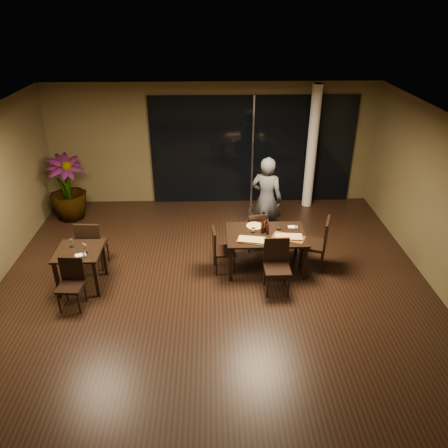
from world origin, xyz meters
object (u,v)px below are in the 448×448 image
at_px(chair_side_near, 71,280).
at_px(diner, 266,199).
at_px(main_table, 266,237).
at_px(chair_main_left, 220,248).
at_px(potted_plant, 67,188).
at_px(bottle_a, 263,226).
at_px(side_table, 80,256).
at_px(bottle_b, 267,228).
at_px(chair_main_right, 318,241).
at_px(chair_side_far, 91,242).
at_px(chair_main_far, 256,230).
at_px(bottle_c, 266,224).
at_px(chair_main_near, 277,262).

distance_m(chair_side_near, diner, 4.20).
xyz_separation_m(main_table, chair_main_left, (-0.88, -0.07, -0.18)).
bearing_deg(potted_plant, bottle_a, -27.58).
relative_size(side_table, bottle_b, 2.89).
bearing_deg(bottle_a, main_table, -29.34).
bearing_deg(chair_main_right, chair_side_far, -72.70).
relative_size(main_table, bottle_a, 5.02).
xyz_separation_m(main_table, chair_side_far, (-3.34, 0.09, -0.10)).
bearing_deg(chair_main_far, bottle_a, 84.35).
distance_m(bottle_b, bottle_c, 0.10).
xyz_separation_m(chair_side_near, bottle_a, (3.35, 1.09, 0.41)).
distance_m(side_table, bottle_a, 3.39).
xyz_separation_m(main_table, bottle_a, (-0.07, 0.04, 0.22)).
distance_m(chair_main_far, diner, 0.71).
xyz_separation_m(chair_main_near, chair_main_right, (0.89, 0.65, 0.05)).
height_order(chair_side_near, potted_plant, potted_plant).
bearing_deg(chair_main_left, chair_side_near, 105.83).
xyz_separation_m(chair_main_far, potted_plant, (-4.28, 1.64, 0.28)).
distance_m(main_table, chair_side_near, 3.58).
xyz_separation_m(side_table, chair_main_right, (4.41, 0.46, -0.03)).
bearing_deg(side_table, chair_main_right, 5.99).
distance_m(chair_main_left, bottle_c, 1.00).
bearing_deg(chair_side_near, potted_plant, 110.17).
bearing_deg(bottle_c, chair_side_far, 179.98).
xyz_separation_m(diner, bottle_b, (-0.11, -1.17, -0.05)).
height_order(side_table, chair_main_right, chair_main_right).
bearing_deg(main_table, side_table, -171.63).
xyz_separation_m(chair_main_near, chair_main_left, (-1.00, 0.61, -0.05)).
distance_m(chair_side_near, potted_plant, 3.51).
distance_m(chair_side_near, bottle_b, 3.61).
xyz_separation_m(chair_main_far, bottle_c, (0.13, -0.58, 0.44)).
relative_size(chair_main_left, bottle_c, 2.61).
xyz_separation_m(chair_main_left, bottle_a, (0.81, 0.11, 0.40)).
bearing_deg(chair_main_near, chair_main_right, 35.63).
bearing_deg(chair_side_near, bottle_a, 21.91).
height_order(diner, bottle_c, diner).
relative_size(main_table, side_table, 1.88).
bearing_deg(chair_main_left, chair_main_far, -51.28).
distance_m(chair_main_left, bottle_a, 0.91).
bearing_deg(diner, chair_side_far, 40.76).
distance_m(chair_main_right, chair_side_near, 4.54).
xyz_separation_m(chair_main_near, chair_side_near, (-3.53, -0.37, -0.05)).
bearing_deg(bottle_a, chair_main_right, -4.05).
relative_size(bottle_b, bottle_c, 0.81).
bearing_deg(bottle_a, bottle_c, 30.84).
bearing_deg(bottle_c, potted_plant, 153.30).
bearing_deg(potted_plant, diner, -14.15).
height_order(chair_main_near, bottle_b, bottle_b).
xyz_separation_m(chair_side_far, bottle_c, (3.34, -0.00, 0.35)).
height_order(chair_main_far, bottle_a, bottle_a).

